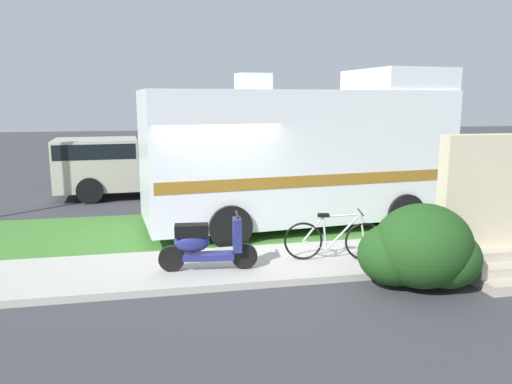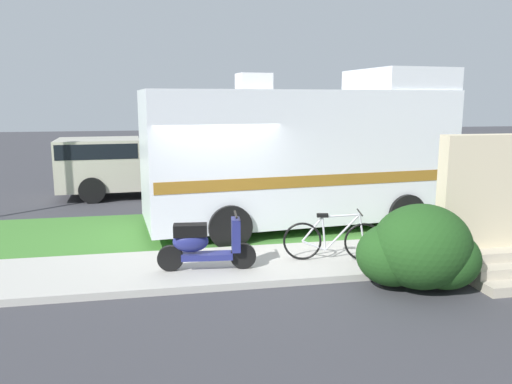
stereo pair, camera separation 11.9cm
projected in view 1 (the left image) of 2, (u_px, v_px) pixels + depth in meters
ground_plane at (221, 250)px, 10.04m from camera, size 80.00×80.00×0.00m
sidewalk at (230, 266)px, 8.88m from camera, size 24.00×2.00×0.12m
grass_strip at (212, 229)px, 11.48m from camera, size 24.00×3.40×0.08m
motorhome_rv at (301, 153)px, 11.56m from camera, size 7.12×3.16×3.67m
scooter at (204, 244)px, 8.45m from camera, size 1.67×0.50×0.97m
bicycle at (334, 239)px, 8.99m from camera, size 1.75×0.58×0.90m
pickup_truck_near at (126, 165)px, 15.51m from camera, size 5.47×2.33×1.79m
porch_steps at (497, 219)px, 8.55m from camera, size 2.00×1.26×2.40m
bush_by_porch at (420, 250)px, 7.91m from camera, size 1.89×1.42×1.34m
bottle_green at (455, 241)px, 9.84m from camera, size 0.06×0.06×0.28m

